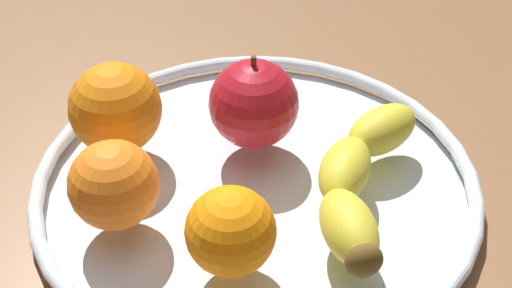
% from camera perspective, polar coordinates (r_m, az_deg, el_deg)
% --- Properties ---
extents(ground_plane, '(1.41, 1.41, 0.04)m').
position_cam_1_polar(ground_plane, '(0.60, 0.00, -5.06)').
color(ground_plane, brown).
extents(fruit_bowl, '(0.36, 0.36, 0.02)m').
position_cam_1_polar(fruit_bowl, '(0.58, 0.00, -2.99)').
color(fruit_bowl, silver).
rests_on(fruit_bowl, ground_plane).
extents(banana, '(0.20, 0.09, 0.04)m').
position_cam_1_polar(banana, '(0.55, 8.21, -2.58)').
color(banana, yellow).
rests_on(banana, fruit_bowl).
extents(apple, '(0.07, 0.07, 0.08)m').
position_cam_1_polar(apple, '(0.58, -0.18, 3.21)').
color(apple, red).
rests_on(apple, fruit_bowl).
extents(orange_front_left, '(0.06, 0.06, 0.06)m').
position_cam_1_polar(orange_front_left, '(0.48, -2.21, -6.90)').
color(orange_front_left, orange).
rests_on(orange_front_left, fruit_bowl).
extents(orange_center, '(0.07, 0.07, 0.07)m').
position_cam_1_polar(orange_center, '(0.52, -11.22, -3.20)').
color(orange_center, orange).
rests_on(orange_center, fruit_bowl).
extents(orange_front_right, '(0.07, 0.07, 0.07)m').
position_cam_1_polar(orange_front_right, '(0.59, -11.09, 2.78)').
color(orange_front_right, orange).
rests_on(orange_front_right, fruit_bowl).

